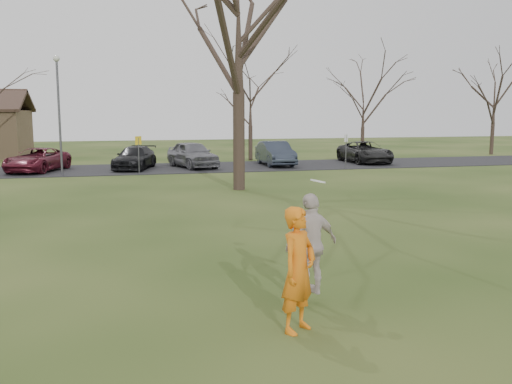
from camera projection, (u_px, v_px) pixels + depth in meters
ground at (314, 314)px, 9.24m from camera, size 120.00×120.00×0.00m
parking_strip at (171, 168)px, 33.24m from camera, size 62.00×6.50×0.04m
player_defender at (298, 270)px, 8.39m from camera, size 0.84×0.80×1.94m
car_2 at (37, 160)px, 31.08m from camera, size 3.66×5.20×1.32m
car_3 at (135, 158)px, 32.50m from camera, size 3.06×4.85×1.31m
car_4 at (192, 154)px, 33.42m from camera, size 3.05×4.98×1.58m
car_5 at (275, 153)px, 34.70m from camera, size 1.64×4.57×1.50m
car_6 at (365, 152)px, 36.60m from camera, size 2.42×5.08×1.40m
catching_play at (311, 244)px, 9.53m from camera, size 1.13×0.73×2.02m
lamp_post at (59, 100)px, 28.83m from camera, size 0.34×0.34×6.27m
sign_yellow at (139, 148)px, 29.67m from camera, size 0.35×0.35×2.08m
sign_white at (346, 145)px, 32.56m from camera, size 0.35×0.35×2.08m
big_tree at (238, 24)px, 23.12m from camera, size 9.00×9.00×14.00m
small_tree_row at (226, 104)px, 38.60m from camera, size 55.00×5.90×8.50m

